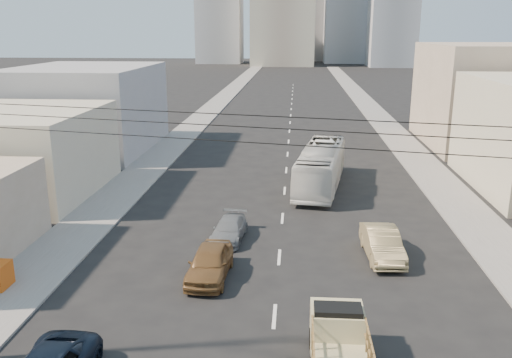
# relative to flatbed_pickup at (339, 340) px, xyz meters

# --- Properties ---
(sidewalk_left) EXTENTS (3.50, 180.00, 0.12)m
(sidewalk_left) POSITION_rel_flatbed_pickup_xyz_m (-14.10, 65.37, -1.03)
(sidewalk_left) COLOR slate
(sidewalk_left) RESTS_ON ground
(sidewalk_right) EXTENTS (3.50, 180.00, 0.12)m
(sidewalk_right) POSITION_rel_flatbed_pickup_xyz_m (9.40, 65.37, -1.03)
(sidewalk_right) COLOR slate
(sidewalk_right) RESTS_ON ground
(lane_dashes) EXTENTS (0.15, 104.00, 0.01)m
(lane_dashes) POSITION_rel_flatbed_pickup_xyz_m (-2.35, 48.37, -1.09)
(lane_dashes) COLOR silver
(lane_dashes) RESTS_ON ground
(flatbed_pickup) EXTENTS (1.95, 4.41, 1.90)m
(flatbed_pickup) POSITION_rel_flatbed_pickup_xyz_m (0.00, 0.00, 0.00)
(flatbed_pickup) COLOR tan
(flatbed_pickup) RESTS_ON ground
(city_bus) EXTENTS (4.36, 11.58, 3.15)m
(city_bus) POSITION_rel_flatbed_pickup_xyz_m (0.28, 22.54, 0.48)
(city_bus) COLOR silver
(city_bus) RESTS_ON ground
(sedan_brown) EXTENTS (1.99, 4.57, 1.53)m
(sedan_brown) POSITION_rel_flatbed_pickup_xyz_m (-5.55, 6.74, -0.33)
(sedan_brown) COLOR brown
(sedan_brown) RESTS_ON ground
(sedan_tan) EXTENTS (1.89, 4.73, 1.53)m
(sedan_tan) POSITION_rel_flatbed_pickup_xyz_m (2.93, 9.74, -0.33)
(sedan_tan) COLOR #8F7D53
(sedan_tan) RESTS_ON ground
(sedan_grey) EXTENTS (1.95, 4.17, 1.18)m
(sedan_grey) POSITION_rel_flatbed_pickup_xyz_m (-5.24, 11.64, -0.51)
(sedan_grey) COLOR slate
(sedan_grey) RESTS_ON ground
(overhead_wires) EXTENTS (23.01, 5.02, 0.72)m
(overhead_wires) POSITION_rel_flatbed_pickup_xyz_m (-2.35, -3.13, 7.87)
(overhead_wires) COLOR black
(overhead_wires) RESTS_ON ground
(bldg_right_far) EXTENTS (12.00, 16.00, 10.00)m
(bldg_right_far) POSITION_rel_flatbed_pickup_xyz_m (17.65, 39.37, 3.91)
(bldg_right_far) COLOR tan
(bldg_right_far) RESTS_ON ground
(bldg_left_mid) EXTENTS (11.00, 12.00, 6.00)m
(bldg_left_mid) POSITION_rel_flatbed_pickup_xyz_m (-21.35, 19.37, 1.91)
(bldg_left_mid) COLOR #BEB499
(bldg_left_mid) RESTS_ON ground
(bldg_left_far) EXTENTS (12.00, 16.00, 8.00)m
(bldg_left_far) POSITION_rel_flatbed_pickup_xyz_m (-21.85, 34.37, 2.91)
(bldg_left_far) COLOR gray
(bldg_left_far) RESTS_ON ground
(midrise_ne) EXTENTS (16.00, 16.00, 40.00)m
(midrise_ne) POSITION_rel_flatbed_pickup_xyz_m (15.65, 180.37, 18.91)
(midrise_ne) COLOR #919599
(midrise_ne) RESTS_ON ground
(midrise_nw) EXTENTS (15.00, 15.00, 34.00)m
(midrise_nw) POSITION_rel_flatbed_pickup_xyz_m (-28.35, 175.37, 15.91)
(midrise_nw) COLOR #919599
(midrise_nw) RESTS_ON ground
(midrise_east) EXTENTS (14.00, 14.00, 28.00)m
(midrise_east) POSITION_rel_flatbed_pickup_xyz_m (27.65, 160.37, 12.91)
(midrise_east) COLOR #919599
(midrise_east) RESTS_ON ground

